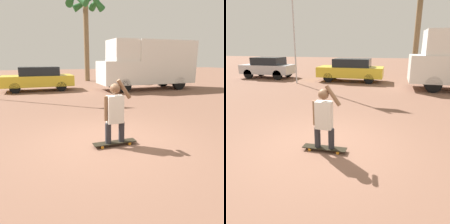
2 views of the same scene
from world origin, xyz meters
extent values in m
plane|color=brown|center=(0.00, 0.00, 0.00)|extent=(80.00, 80.00, 0.00)
cube|color=black|center=(0.09, -0.23, 0.08)|extent=(1.04, 0.23, 0.02)
cylinder|color=orange|center=(-0.25, -0.33, 0.04)|extent=(0.07, 0.03, 0.07)
cylinder|color=orange|center=(-0.25, -0.14, 0.04)|extent=(0.07, 0.03, 0.07)
cylinder|color=orange|center=(0.44, -0.33, 0.04)|extent=(0.07, 0.03, 0.07)
cylinder|color=orange|center=(0.44, -0.14, 0.04)|extent=(0.07, 0.03, 0.07)
cylinder|color=#28282D|center=(-0.07, -0.23, 0.33)|extent=(0.14, 0.14, 0.48)
cylinder|color=#28282D|center=(0.26, -0.23, 0.33)|extent=(0.14, 0.14, 0.48)
cube|color=silver|center=(0.09, -0.23, 0.88)|extent=(0.37, 0.22, 0.63)
sphere|color=brown|center=(0.09, -0.23, 1.35)|extent=(0.24, 0.24, 0.24)
cylinder|color=brown|center=(-0.12, -0.23, 0.92)|extent=(0.09, 0.09, 0.56)
cylinder|color=brown|center=(0.31, -0.23, 1.34)|extent=(0.36, 0.09, 0.47)
cylinder|color=black|center=(3.59, 7.46, 0.43)|extent=(0.86, 0.28, 0.86)
cylinder|color=black|center=(3.59, 9.39, 0.43)|extent=(0.86, 0.28, 0.86)
cube|color=white|center=(3.50, 8.42, 1.15)|extent=(2.23, 2.21, 1.44)
cube|color=black|center=(3.05, 8.42, 1.44)|extent=(0.04, 1.88, 0.72)
cube|color=white|center=(3.83, 8.42, 2.52)|extent=(1.56, 2.03, 1.30)
cylinder|color=black|center=(-2.66, 9.34, 0.31)|extent=(0.63, 0.22, 0.63)
cylinder|color=black|center=(-2.66, 10.98, 0.31)|extent=(0.63, 0.22, 0.63)
cylinder|color=black|center=(0.05, 9.34, 0.31)|extent=(0.63, 0.22, 0.63)
cylinder|color=black|center=(0.05, 10.98, 0.31)|extent=(0.63, 0.22, 0.63)
cube|color=gold|center=(-1.31, 10.16, 0.65)|extent=(4.38, 1.86, 0.67)
cube|color=black|center=(-1.20, 10.16, 1.25)|extent=(2.41, 1.64, 0.54)
cylinder|color=black|center=(-8.85, 9.47, 0.34)|extent=(0.69, 0.22, 0.69)
cylinder|color=black|center=(-8.85, 11.08, 0.34)|extent=(0.69, 0.22, 0.69)
cylinder|color=black|center=(-6.48, 9.47, 0.34)|extent=(0.69, 0.22, 0.69)
cylinder|color=black|center=(-6.48, 11.08, 0.34)|extent=(0.69, 0.22, 0.69)
cube|color=#BCBCC1|center=(-7.66, 10.28, 0.67)|extent=(3.82, 1.84, 0.64)
cube|color=black|center=(-7.57, 10.28, 1.26)|extent=(2.10, 1.62, 0.54)
cylinder|color=brown|center=(3.21, 15.43, 3.67)|extent=(0.45, 0.45, 7.34)
cylinder|color=#B7B7BC|center=(-4.54, 8.46, 3.87)|extent=(0.09, 0.09, 7.73)
camera|label=1|loc=(-1.62, -4.77, 2.00)|focal=35.00mm
camera|label=2|loc=(1.53, -4.65, 2.37)|focal=35.00mm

